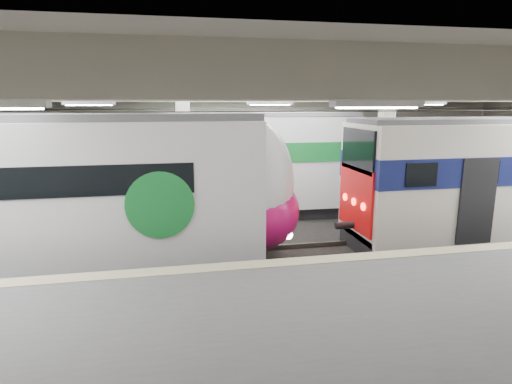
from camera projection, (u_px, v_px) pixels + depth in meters
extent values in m
cube|color=black|center=(283.00, 258.00, 14.05)|extent=(36.00, 24.00, 0.10)
cube|color=silver|center=(285.00, 83.00, 12.90)|extent=(36.00, 24.00, 0.20)
cube|color=beige|center=(236.00, 144.00, 23.07)|extent=(30.00, 0.10, 5.50)
cube|color=#57575A|center=(376.00, 353.00, 7.69)|extent=(30.00, 7.00, 1.10)
cube|color=#C3B789|center=(317.00, 260.00, 10.69)|extent=(30.00, 0.50, 0.02)
cube|color=beige|center=(184.00, 164.00, 15.78)|extent=(0.50, 0.50, 5.50)
cube|color=beige|center=(384.00, 158.00, 17.31)|extent=(0.50, 0.50, 5.50)
cube|color=beige|center=(285.00, 93.00, 12.96)|extent=(30.00, 18.00, 0.50)
cube|color=#59544C|center=(283.00, 254.00, 14.02)|extent=(30.00, 1.52, 0.16)
cube|color=#59544C|center=(252.00, 213.00, 19.30)|extent=(30.00, 1.52, 0.16)
cylinder|color=black|center=(285.00, 111.00, 13.07)|extent=(30.00, 0.03, 0.03)
cylinder|color=black|center=(251.00, 109.00, 18.35)|extent=(30.00, 0.03, 0.03)
cube|color=white|center=(305.00, 104.00, 11.11)|extent=(26.00, 8.40, 0.12)
cube|color=white|center=(27.00, 192.00, 12.09)|extent=(13.23, 2.95, 3.97)
ellipsoid|color=white|center=(256.00, 184.00, 13.36)|extent=(2.34, 2.89, 3.89)
ellipsoid|color=#C91061|center=(260.00, 210.00, 13.56)|extent=(2.48, 2.95, 2.38)
cylinder|color=#167D31|center=(160.00, 205.00, 11.40)|extent=(1.83, 0.06, 1.83)
cube|color=#4C4C51|center=(19.00, 117.00, 11.66)|extent=(13.23, 2.42, 0.20)
cube|color=black|center=(35.00, 263.00, 12.53)|extent=(13.23, 2.07, 0.70)
cube|color=red|center=(356.00, 198.00, 14.13)|extent=(0.08, 2.49, 2.09)
cube|color=black|center=(358.00, 150.00, 13.80)|extent=(0.08, 2.34, 1.37)
cube|color=white|center=(193.00, 163.00, 18.33)|extent=(14.32, 3.09, 3.87)
cube|color=#167D31|center=(193.00, 151.00, 18.22)|extent=(14.36, 3.15, 0.82)
cube|color=#4C4C51|center=(192.00, 114.00, 17.91)|extent=(14.31, 2.58, 0.16)
cube|color=black|center=(195.00, 211.00, 18.77)|extent=(14.31, 2.78, 0.60)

